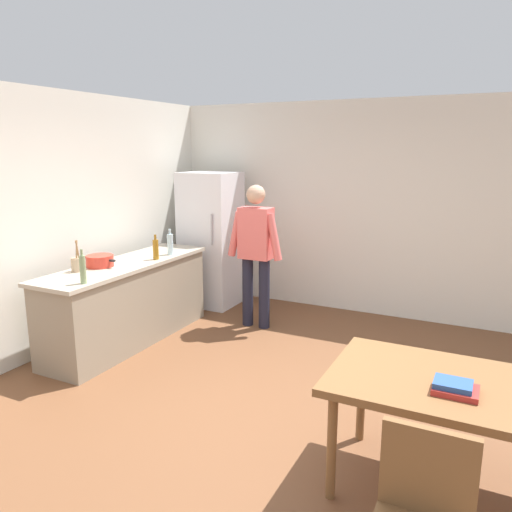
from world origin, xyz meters
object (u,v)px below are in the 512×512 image
Objects in this scene: bottle_water_clear at (170,244)px; book_stack at (455,388)px; person at (256,247)px; dining_table at (448,393)px; cooking_pot at (100,261)px; bottle_vinegar_tall at (83,269)px; bottle_oil_amber at (156,249)px; refrigerator at (211,239)px; utensil_jar at (77,264)px.

book_stack is at bearing -28.76° from bottle_water_clear.
person is 5.67× the size of bottle_water_clear.
dining_table is 3.63m from cooking_pot.
person reaches higher than dining_table.
person reaches higher than bottle_vinegar_tall.
bottle_oil_amber is 0.88× the size of bottle_vinegar_tall.
dining_table is at bearing -27.18° from bottle_water_clear.
bottle_oil_amber is 3.58m from book_stack.
refrigerator is at bearing 94.97° from bottle_water_clear.
book_stack is at bearing -72.97° from dining_table.
bottle_vinegar_tall reaches higher than book_stack.
dining_table is 3.62m from bottle_water_clear.
bottle_water_clear is at bearing -149.85° from person.
bottle_oil_amber is 0.28m from bottle_water_clear.
refrigerator is at bearing 139.68° from book_stack.
person is at bearing 137.59° from dining_table.
cooking_pot is at bearing -96.66° from refrigerator.
person reaches higher than book_stack.
bottle_water_clear reaches higher than cooking_pot.
bottle_oil_amber is at bearing 155.11° from book_stack.
bottle_oil_amber is (-0.85, -0.78, 0.04)m from person.
utensil_jar is at bearing 168.93° from book_stack.
dining_table is 3.20m from bottle_vinegar_tall.
bottle_water_clear is at bearing 151.24° from book_stack.
bottle_water_clear is at bearing 152.82° from dining_table.
person is 3.20m from dining_table.
bottle_oil_amber is at bearing 91.51° from bottle_vinegar_tall.
utensil_jar is 1.29× the size of book_stack.
book_stack is at bearing -40.32° from refrigerator.
refrigerator is at bearing 82.89° from utensil_jar.
bottle_oil_amber reaches higher than cooking_pot.
bottle_vinegar_tall is at bearing 172.92° from book_stack.
utensil_jar is at bearing -97.11° from refrigerator.
cooking_pot is 0.87m from bottle_water_clear.
person reaches higher than cooking_pot.
bottle_water_clear is at bearing 69.14° from cooking_pot.
person is 4.25× the size of cooking_pot.
person is (0.95, -0.55, 0.08)m from refrigerator.
refrigerator is at bearing 93.01° from bottle_vinegar_tall.
cooking_pot is 1.25× the size of bottle_vinegar_tall.
refrigerator is 1.29× the size of dining_table.
dining_table is (3.30, -2.70, -0.23)m from refrigerator.
bottle_vinegar_tall reaches higher than dining_table.
bottle_water_clear reaches higher than bottle_oil_amber.
cooking_pot is 3.69m from book_stack.
dining_table is 5.00× the size of bottle_oil_amber.
person is at bearing -30.23° from refrigerator.
utensil_jar is at bearing -127.64° from person.
refrigerator reaches higher than bottle_vinegar_tall.
bottle_vinegar_tall is at bearing -88.49° from bottle_water_clear.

